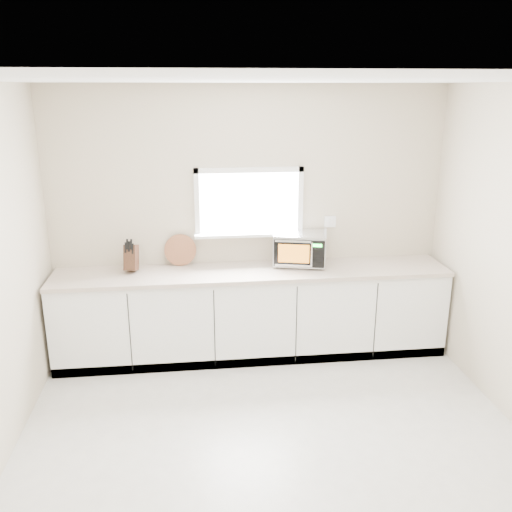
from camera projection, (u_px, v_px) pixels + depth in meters
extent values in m
plane|color=beige|center=(278.00, 459.00, 4.05)|extent=(4.00, 4.00, 0.00)
cube|color=beige|center=(249.00, 221.00, 5.55)|extent=(4.00, 0.02, 2.70)
cube|color=white|center=(249.00, 202.00, 5.47)|extent=(1.00, 0.02, 0.60)
cube|color=white|center=(250.00, 234.00, 5.51)|extent=(1.12, 0.16, 0.03)
cube|color=white|center=(249.00, 170.00, 5.36)|extent=(1.10, 0.04, 0.05)
cube|color=white|center=(249.00, 233.00, 5.56)|extent=(1.10, 0.04, 0.05)
cube|color=white|center=(197.00, 203.00, 5.40)|extent=(0.05, 0.04, 0.70)
cube|color=white|center=(300.00, 201.00, 5.52)|extent=(0.05, 0.04, 0.70)
cube|color=white|center=(330.00, 222.00, 5.64)|extent=(0.12, 0.01, 0.12)
cube|color=white|center=(252.00, 314.00, 5.53)|extent=(3.92, 0.60, 0.88)
cube|color=beige|center=(252.00, 272.00, 5.39)|extent=(3.92, 0.64, 0.04)
cylinder|color=black|center=(277.00, 267.00, 5.45)|extent=(0.02, 0.02, 0.02)
cylinder|color=black|center=(280.00, 258.00, 5.75)|extent=(0.02, 0.02, 0.02)
cylinder|color=black|center=(321.00, 269.00, 5.40)|extent=(0.02, 0.02, 0.02)
cylinder|color=black|center=(321.00, 259.00, 5.69)|extent=(0.02, 0.02, 0.02)
cube|color=#B2B4BA|center=(300.00, 248.00, 5.52)|extent=(0.60, 0.51, 0.31)
cube|color=black|center=(299.00, 254.00, 5.33)|extent=(0.49, 0.14, 0.27)
cube|color=orange|center=(294.00, 254.00, 5.33)|extent=(0.30, 0.08, 0.19)
cylinder|color=silver|center=(312.00, 255.00, 5.29)|extent=(0.02, 0.02, 0.24)
cube|color=black|center=(317.00, 254.00, 5.30)|extent=(0.12, 0.04, 0.27)
cube|color=#19FF33|center=(317.00, 245.00, 5.27)|extent=(0.09, 0.03, 0.03)
cube|color=silver|center=(301.00, 233.00, 5.48)|extent=(0.60, 0.51, 0.01)
cube|color=#442518|center=(131.00, 257.00, 5.31)|extent=(0.14, 0.25, 0.29)
cube|color=black|center=(126.00, 248.00, 5.22)|extent=(0.02, 0.05, 0.10)
cube|color=black|center=(129.00, 246.00, 5.22)|extent=(0.02, 0.05, 0.10)
cube|color=black|center=(133.00, 249.00, 5.22)|extent=(0.02, 0.05, 0.10)
cube|color=black|center=(127.00, 244.00, 5.21)|extent=(0.02, 0.05, 0.10)
cube|color=black|center=(131.00, 244.00, 5.21)|extent=(0.02, 0.05, 0.10)
cylinder|color=brown|center=(180.00, 250.00, 5.49)|extent=(0.32, 0.08, 0.32)
cylinder|color=#B2B4BA|center=(317.00, 255.00, 5.59)|extent=(0.13, 0.13, 0.17)
cylinder|color=black|center=(317.00, 245.00, 5.55)|extent=(0.13, 0.13, 0.04)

